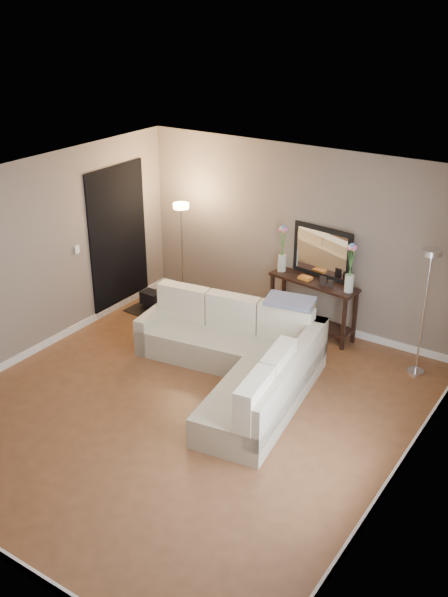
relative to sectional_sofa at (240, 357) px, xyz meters
The scene contains 21 objects.
floor 0.96m from the sectional_sofa, 102.11° to the right, with size 5.00×5.50×0.01m, color brown.
ceiling 2.46m from the sectional_sofa, 102.11° to the right, with size 5.00×5.50×0.01m, color white.
wall_back 2.13m from the sectional_sofa, 95.74° to the left, with size 5.00×0.02×2.60m, color #7B6D5F.
wall_left 3.01m from the sectional_sofa, 161.93° to the right, with size 0.02×5.50×2.60m, color #7B6D5F.
wall_right 2.67m from the sectional_sofa, 20.78° to the right, with size 0.02×5.50×2.60m, color #7B6D5F.
baseboard_back 1.88m from the sectional_sofa, 95.82° to the left, with size 5.00×0.03×0.10m, color white.
baseboard_left 2.83m from the sectional_sofa, 161.77° to the right, with size 0.03×5.50×0.10m, color white.
baseboard_right 2.47m from the sectional_sofa, 20.99° to the right, with size 0.03×5.50×0.10m, color white.
doorway 2.90m from the sectional_sofa, 162.94° to the left, with size 0.02×1.20×2.20m, color black.
switch_plate 2.81m from the sectional_sofa, behind, with size 0.02×0.08×0.12m, color white.
sectional_sofa is the anchor object (origin of this frame).
throw_blanket 0.94m from the sectional_sofa, 63.46° to the left, with size 0.61×0.35×0.05m, color gray.
console_table 1.65m from the sectional_sofa, 86.67° to the left, with size 1.35×0.53×0.81m.
leaning_mirror 2.00m from the sectional_sofa, 83.68° to the left, with size 0.93×0.16×0.73m.
table_decor 1.68m from the sectional_sofa, 83.98° to the left, with size 0.56×0.16×0.13m.
flower_vase_left 1.91m from the sectional_sofa, 102.39° to the left, with size 0.16×0.14×0.69m.
flower_vase_right 1.88m from the sectional_sofa, 64.94° to the left, with size 0.16×0.14×0.69m.
floor_lamp_lit 2.47m from the sectional_sofa, 144.43° to the left, with size 0.24×0.24×1.64m.
floor_lamp_unlit 2.43m from the sectional_sofa, 37.36° to the left, with size 0.26×0.26×1.68m.
charcoal_rug 2.27m from the sectional_sofa, 152.40° to the left, with size 1.07×0.80×0.01m, color black.
black_bag 2.39m from the sectional_sofa, 156.77° to the left, with size 0.30×0.21×0.20m, color black.
Camera 1 is at (3.99, -5.24, 4.44)m, focal length 40.00 mm.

